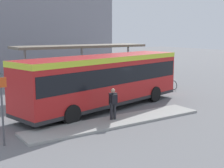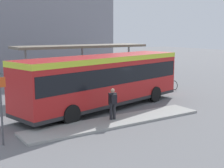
{
  "view_description": "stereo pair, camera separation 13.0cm",
  "coord_description": "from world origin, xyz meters",
  "px_view_note": "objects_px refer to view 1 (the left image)",
  "views": [
    {
      "loc": [
        -9.8,
        -15.66,
        4.56
      ],
      "look_at": [
        0.57,
        0.0,
        1.43
      ],
      "focal_mm": 50.0,
      "sensor_mm": 36.0,
      "label": 1
    },
    {
      "loc": [
        -9.69,
        -15.73,
        4.56
      ],
      "look_at": [
        0.57,
        0.0,
        1.43
      ],
      "focal_mm": 50.0,
      "sensor_mm": 36.0,
      "label": 2
    }
  ],
  "objects_px": {
    "bicycle_black": "(169,84)",
    "platform_sign": "(2,108)",
    "city_bus": "(104,78)",
    "potted_planter_near_shelter": "(64,90)",
    "pedestrian_waiting": "(113,102)",
    "bicycle_yellow": "(162,84)"
  },
  "relations": [
    {
      "from": "city_bus",
      "to": "bicycle_black",
      "type": "distance_m",
      "value": 8.41
    },
    {
      "from": "city_bus",
      "to": "bicycle_black",
      "type": "xyz_separation_m",
      "value": [
        7.87,
        2.58,
        -1.47
      ]
    },
    {
      "from": "bicycle_black",
      "to": "platform_sign",
      "type": "relative_size",
      "value": 0.64
    },
    {
      "from": "city_bus",
      "to": "platform_sign",
      "type": "height_order",
      "value": "city_bus"
    },
    {
      "from": "platform_sign",
      "to": "city_bus",
      "type": "bearing_deg",
      "value": 24.98
    },
    {
      "from": "pedestrian_waiting",
      "to": "potted_planter_near_shelter",
      "type": "distance_m",
      "value": 6.12
    },
    {
      "from": "bicycle_yellow",
      "to": "platform_sign",
      "type": "bearing_deg",
      "value": 104.51
    },
    {
      "from": "pedestrian_waiting",
      "to": "bicycle_yellow",
      "type": "height_order",
      "value": "pedestrian_waiting"
    },
    {
      "from": "potted_planter_near_shelter",
      "to": "pedestrian_waiting",
      "type": "bearing_deg",
      "value": -90.98
    },
    {
      "from": "bicycle_black",
      "to": "platform_sign",
      "type": "height_order",
      "value": "platform_sign"
    },
    {
      "from": "bicycle_black",
      "to": "bicycle_yellow",
      "type": "bearing_deg",
      "value": -166.97
    },
    {
      "from": "city_bus",
      "to": "pedestrian_waiting",
      "type": "relative_size",
      "value": 7.27
    },
    {
      "from": "pedestrian_waiting",
      "to": "potted_planter_near_shelter",
      "type": "xyz_separation_m",
      "value": [
        0.1,
        6.12,
        -0.32
      ]
    },
    {
      "from": "city_bus",
      "to": "bicycle_yellow",
      "type": "bearing_deg",
      "value": 9.31
    },
    {
      "from": "bicycle_black",
      "to": "potted_planter_near_shelter",
      "type": "distance_m",
      "value": 8.99
    },
    {
      "from": "pedestrian_waiting",
      "to": "potted_planter_near_shelter",
      "type": "bearing_deg",
      "value": 14.42
    },
    {
      "from": "potted_planter_near_shelter",
      "to": "bicycle_yellow",
      "type": "bearing_deg",
      "value": -0.6
    },
    {
      "from": "bicycle_black",
      "to": "bicycle_yellow",
      "type": "xyz_separation_m",
      "value": [
        -0.13,
        0.67,
        -0.04
      ]
    },
    {
      "from": "city_bus",
      "to": "bicycle_yellow",
      "type": "distance_m",
      "value": 8.53
    },
    {
      "from": "city_bus",
      "to": "platform_sign",
      "type": "xyz_separation_m",
      "value": [
        -6.79,
        -3.16,
        -0.3
      ]
    },
    {
      "from": "city_bus",
      "to": "bicycle_black",
      "type": "height_order",
      "value": "city_bus"
    },
    {
      "from": "bicycle_black",
      "to": "potted_planter_near_shelter",
      "type": "bearing_deg",
      "value": -92.84
    }
  ]
}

